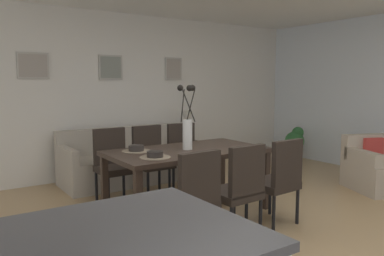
# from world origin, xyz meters

# --- Properties ---
(ground_plane) EXTENTS (9.00, 9.00, 0.00)m
(ground_plane) POSITION_xyz_m (0.00, 0.00, 0.00)
(ground_plane) COLOR tan
(back_wall_panel) EXTENTS (9.00, 0.10, 2.60)m
(back_wall_panel) POSITION_xyz_m (0.00, 3.25, 1.30)
(back_wall_panel) COLOR silver
(back_wall_panel) RESTS_ON ground
(dining_table) EXTENTS (1.80, 0.97, 0.74)m
(dining_table) POSITION_xyz_m (-0.11, 0.98, 0.67)
(dining_table) COLOR #33261E
(dining_table) RESTS_ON ground
(dining_chair_near_left) EXTENTS (0.46, 0.46, 0.92)m
(dining_chair_near_left) POSITION_xyz_m (-0.66, 0.07, 0.51)
(dining_chair_near_left) COLOR black
(dining_chair_near_left) RESTS_ON ground
(dining_chair_near_right) EXTENTS (0.45, 0.45, 0.92)m
(dining_chair_near_right) POSITION_xyz_m (-0.64, 1.89, 0.51)
(dining_chair_near_right) COLOR black
(dining_chair_near_right) RESTS_ON ground
(dining_chair_far_left) EXTENTS (0.46, 0.46, 0.92)m
(dining_chair_far_left) POSITION_xyz_m (-0.11, 0.08, 0.51)
(dining_chair_far_left) COLOR black
(dining_chair_far_left) RESTS_ON ground
(dining_chair_far_right) EXTENTS (0.44, 0.44, 0.92)m
(dining_chair_far_right) POSITION_xyz_m (-0.10, 1.88, 0.51)
(dining_chair_far_right) COLOR black
(dining_chair_far_right) RESTS_ON ground
(dining_chair_mid_left) EXTENTS (0.46, 0.46, 0.92)m
(dining_chair_mid_left) POSITION_xyz_m (0.46, 0.11, 0.51)
(dining_chair_mid_left) COLOR black
(dining_chair_mid_left) RESTS_ON ground
(dining_chair_mid_right) EXTENTS (0.47, 0.47, 0.92)m
(dining_chair_mid_right) POSITION_xyz_m (0.44, 1.88, 0.51)
(dining_chair_mid_right) COLOR black
(dining_chair_mid_right) RESTS_ON ground
(centerpiece_vase) EXTENTS (0.21, 0.23, 0.73)m
(centerpiece_vase) POSITION_xyz_m (-0.11, 0.99, 1.02)
(centerpiece_vase) COLOR white
(centerpiece_vase) RESTS_ON dining_table
(placemat_near_left) EXTENTS (0.32, 0.32, 0.01)m
(placemat_near_left) POSITION_xyz_m (-0.65, 0.77, 0.74)
(placemat_near_left) COLOR #7F705B
(placemat_near_left) RESTS_ON dining_table
(bowl_near_left) EXTENTS (0.17, 0.17, 0.07)m
(bowl_near_left) POSITION_xyz_m (-0.65, 0.77, 0.78)
(bowl_near_left) COLOR #2D2826
(bowl_near_left) RESTS_ON dining_table
(placemat_near_right) EXTENTS (0.32, 0.32, 0.01)m
(placemat_near_right) POSITION_xyz_m (-0.65, 1.20, 0.74)
(placemat_near_right) COLOR #7F705B
(placemat_near_right) RESTS_ON dining_table
(bowl_near_right) EXTENTS (0.17, 0.17, 0.07)m
(bowl_near_right) POSITION_xyz_m (-0.65, 1.20, 0.78)
(bowl_near_right) COLOR #2D2826
(bowl_near_right) RESTS_ON dining_table
(sofa) EXTENTS (1.91, 0.84, 0.80)m
(sofa) POSITION_xyz_m (-0.10, 2.70, 0.28)
(sofa) COLOR #B2A899
(sofa) RESTS_ON ground
(side_table) EXTENTS (0.36, 0.36, 0.52)m
(side_table) POSITION_xyz_m (1.04, 2.73, 0.26)
(side_table) COLOR black
(side_table) RESTS_ON ground
(table_lamp) EXTENTS (0.22, 0.22, 0.51)m
(table_lamp) POSITION_xyz_m (1.04, 2.73, 0.89)
(table_lamp) COLOR #4C4C51
(table_lamp) RESTS_ON side_table
(armchair) EXTENTS (1.05, 1.05, 0.75)m
(armchair) POSITION_xyz_m (2.67, 0.26, 0.29)
(armchair) COLOR #B7A893
(armchair) RESTS_ON ground
(framed_picture_left) EXTENTS (0.43, 0.03, 0.37)m
(framed_picture_left) POSITION_xyz_m (-1.27, 3.18, 1.74)
(framed_picture_left) COLOR #B2ADA3
(framed_picture_center) EXTENTS (0.39, 0.03, 0.39)m
(framed_picture_center) POSITION_xyz_m (-0.11, 3.18, 1.74)
(framed_picture_center) COLOR #B2ADA3
(framed_picture_right) EXTENTS (0.33, 0.03, 0.39)m
(framed_picture_right) POSITION_xyz_m (1.06, 3.18, 1.74)
(framed_picture_right) COLOR #B2ADA3
(potted_plant) EXTENTS (0.36, 0.36, 0.67)m
(potted_plant) POSITION_xyz_m (3.16, 2.23, 0.37)
(potted_plant) COLOR brown
(potted_plant) RESTS_ON ground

